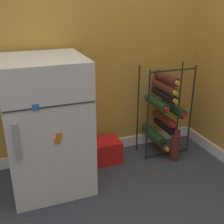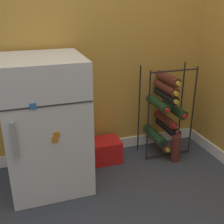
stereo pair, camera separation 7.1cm
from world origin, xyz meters
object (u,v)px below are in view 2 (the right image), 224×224
wine_rack (164,112)px  soda_box (104,151)px  mini_fridge (47,123)px  loose_bottle_floor (176,148)px

wine_rack → soda_box: wine_rack is taller
mini_fridge → wine_rack: size_ratio=1.20×
wine_rack → soda_box: (-0.52, 0.02, -0.28)m
mini_fridge → wine_rack: (0.95, 0.11, -0.08)m
soda_box → loose_bottle_floor: bearing=-19.2°
mini_fridge → wine_rack: 0.96m
mini_fridge → soda_box: (0.44, 0.14, -0.36)m
soda_box → loose_bottle_floor: size_ratio=0.99×
wine_rack → soda_box: 0.59m
wine_rack → loose_bottle_floor: 0.30m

